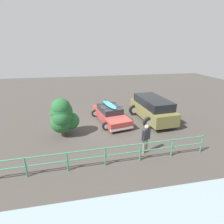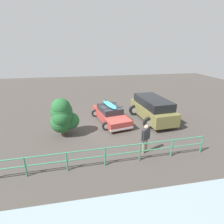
{
  "view_description": "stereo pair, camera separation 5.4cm",
  "coord_description": "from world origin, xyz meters",
  "px_view_note": "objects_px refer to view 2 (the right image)",
  "views": [
    {
      "loc": [
        2.1,
        11.37,
        5.3
      ],
      "look_at": [
        -0.04,
        0.05,
        0.95
      ],
      "focal_mm": 28.0,
      "sensor_mm": 36.0,
      "label": 1
    },
    {
      "loc": [
        2.04,
        11.38,
        5.3
      ],
      "look_at": [
        -0.04,
        0.05,
        0.95
      ],
      "focal_mm": 28.0,
      "sensor_mm": 36.0,
      "label": 2
    }
  ],
  "objects_px": {
    "sedan_car": "(110,114)",
    "bush_near_left": "(63,116)",
    "suv_car": "(152,109)",
    "person_bystander": "(146,136)"
  },
  "relations": [
    {
      "from": "sedan_car",
      "to": "bush_near_left",
      "type": "xyz_separation_m",
      "value": [
        3.25,
        1.72,
        0.75
      ]
    },
    {
      "from": "sedan_car",
      "to": "suv_car",
      "type": "xyz_separation_m",
      "value": [
        -3.15,
        0.35,
        0.35
      ]
    },
    {
      "from": "sedan_car",
      "to": "suv_car",
      "type": "bearing_deg",
      "value": 173.62
    },
    {
      "from": "suv_car",
      "to": "bush_near_left",
      "type": "bearing_deg",
      "value": 12.05
    },
    {
      "from": "person_bystander",
      "to": "bush_near_left",
      "type": "relative_size",
      "value": 0.66
    },
    {
      "from": "suv_car",
      "to": "person_bystander",
      "type": "bearing_deg",
      "value": 63.07
    },
    {
      "from": "bush_near_left",
      "to": "person_bystander",
      "type": "bearing_deg",
      "value": 147.42
    },
    {
      "from": "sedan_car",
      "to": "person_bystander",
      "type": "height_order",
      "value": "person_bystander"
    },
    {
      "from": "sedan_car",
      "to": "person_bystander",
      "type": "relative_size",
      "value": 2.76
    },
    {
      "from": "sedan_car",
      "to": "person_bystander",
      "type": "xyz_separation_m",
      "value": [
        -1.06,
        4.47,
        0.42
      ]
    }
  ]
}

